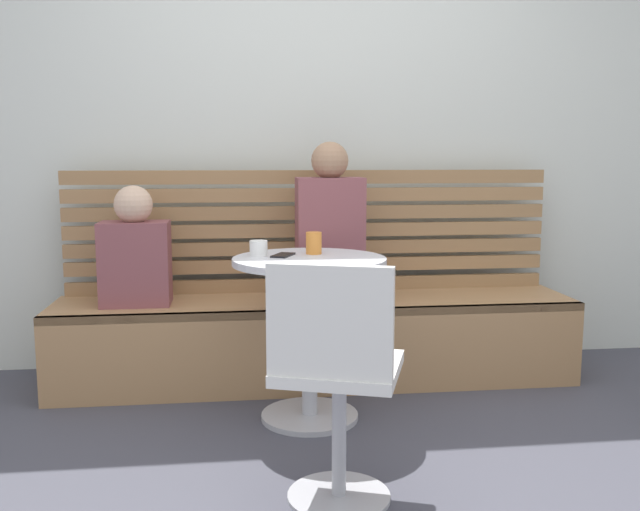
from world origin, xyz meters
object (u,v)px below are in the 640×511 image
at_px(white_chair, 336,375).
at_px(phone_on_table, 283,255).
at_px(cafe_table, 309,307).
at_px(person_child_left, 135,253).
at_px(cup_tumbler_orange, 314,243).
at_px(cup_ceramic_white, 259,248).
at_px(booth_bench, 316,340).
at_px(person_adult, 330,230).

xyz_separation_m(white_chair, phone_on_table, (-0.11, 0.88, 0.28)).
relative_size(cafe_table, person_child_left, 1.23).
relative_size(cafe_table, phone_on_table, 5.29).
xyz_separation_m(white_chair, cup_tumbler_orange, (0.03, 0.92, 0.33)).
distance_m(cafe_table, cup_ceramic_white, 0.35).
height_order(white_chair, person_child_left, person_child_left).
distance_m(booth_bench, cafe_table, 0.61).
bearing_deg(booth_bench, person_child_left, -179.43).
bearing_deg(person_child_left, cup_ceramic_white, -36.31).
bearing_deg(cup_tumbler_orange, person_adult, 72.09).
bearing_deg(white_chair, person_adult, 83.14).
xyz_separation_m(person_adult, cup_tumbler_orange, (-0.13, -0.39, -0.02)).
relative_size(cafe_table, cup_tumbler_orange, 7.40).
height_order(white_chair, cup_ceramic_white, white_chair).
bearing_deg(cafe_table, person_child_left, 147.70).
bearing_deg(phone_on_table, cup_ceramic_white, 18.11).
relative_size(booth_bench, cup_ceramic_white, 33.75).
distance_m(booth_bench, person_child_left, 1.03).
bearing_deg(person_adult, white_chair, -96.86).
distance_m(person_child_left, cup_tumbler_orange, 0.95).
bearing_deg(person_adult, phone_on_table, -121.55).
height_order(cup_tumbler_orange, phone_on_table, cup_tumbler_orange).
distance_m(cafe_table, white_chair, 0.81).
bearing_deg(cafe_table, person_adult, 72.55).
height_order(booth_bench, person_adult, person_adult).
xyz_separation_m(cafe_table, white_chair, (0.00, -0.81, -0.05)).
bearing_deg(person_child_left, person_adult, -0.82).
distance_m(white_chair, phone_on_table, 0.93).
bearing_deg(phone_on_table, cup_tumbler_orange, -136.90).
xyz_separation_m(cup_tumbler_orange, phone_on_table, (-0.14, -0.05, -0.05)).
height_order(cup_ceramic_white, phone_on_table, cup_ceramic_white).
bearing_deg(cafe_table, cup_ceramic_white, 160.66).
xyz_separation_m(booth_bench, cup_tumbler_orange, (-0.06, -0.41, 0.57)).
bearing_deg(person_adult, cup_ceramic_white, -131.50).
relative_size(cup_tumbler_orange, cup_ceramic_white, 1.25).
bearing_deg(cup_tumbler_orange, cup_ceramic_white, -171.72).
bearing_deg(person_child_left, booth_bench, 0.57).
height_order(booth_bench, person_child_left, person_child_left).
xyz_separation_m(cup_ceramic_white, phone_on_table, (0.11, -0.01, -0.03)).
bearing_deg(cafe_table, phone_on_table, 149.65).
bearing_deg(cafe_table, booth_bench, 80.13).
distance_m(person_child_left, cup_ceramic_white, 0.75).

